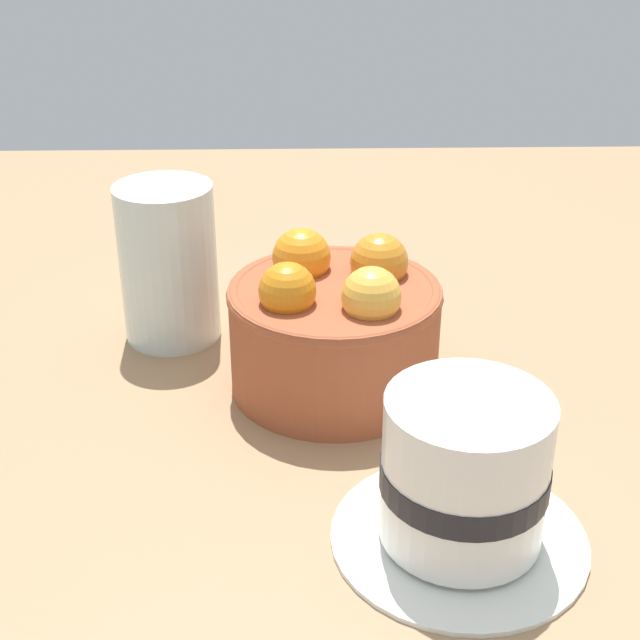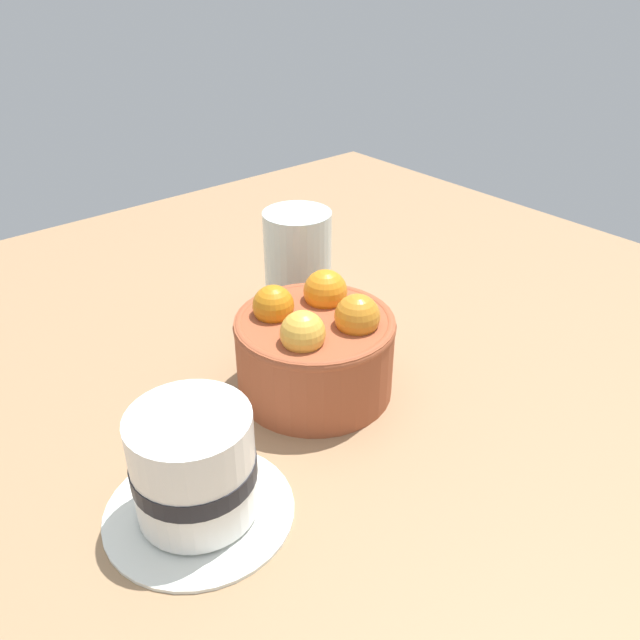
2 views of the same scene
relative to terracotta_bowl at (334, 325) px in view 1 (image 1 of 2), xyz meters
The scene contains 4 objects.
ground_plane 6.91cm from the terracotta_bowl, 11.68° to the right, with size 110.52×108.83×4.52cm, color #997551.
terracotta_bowl is the anchor object (origin of this frame).
coffee_cup 17.31cm from the terracotta_bowl, 20.80° to the left, with size 13.87×13.87×8.89cm.
water_glass 14.27cm from the terracotta_bowl, 122.48° to the right, with size 7.19×7.19×11.91cm, color silver.
Camera 1 is at (54.25, -2.24, 33.50)cm, focal length 51.35 mm.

